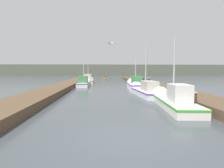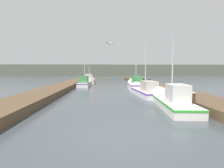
{
  "view_description": "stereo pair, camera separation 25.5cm",
  "coord_description": "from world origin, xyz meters",
  "px_view_note": "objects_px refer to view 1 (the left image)",
  "views": [
    {
      "loc": [
        -0.78,
        -5.24,
        2.13
      ],
      "look_at": [
        0.17,
        11.45,
        0.79
      ],
      "focal_mm": 28.0,
      "sensor_mm": 36.0,
      "label": 1
    },
    {
      "loc": [
        -0.53,
        -5.26,
        2.13
      ],
      "look_at": [
        0.17,
        11.45,
        0.79
      ],
      "focal_mm": 28.0,
      "sensor_mm": 36.0,
      "label": 2
    }
  ],
  "objects_px": {
    "fishing_boat_3": "(84,83)",
    "mooring_piling_1": "(143,83)",
    "fishing_boat_2": "(135,85)",
    "mooring_piling_0": "(194,101)",
    "mooring_piling_2": "(149,84)",
    "channel_buoy": "(105,79)",
    "seagull_lead": "(112,44)",
    "fishing_boat_1": "(145,90)",
    "fishing_boat_4": "(88,80)",
    "fishing_boat_0": "(171,100)"
  },
  "relations": [
    {
      "from": "fishing_boat_0",
      "to": "fishing_boat_3",
      "type": "xyz_separation_m",
      "value": [
        -6.54,
        13.58,
        0.03
      ]
    },
    {
      "from": "fishing_boat_4",
      "to": "mooring_piling_1",
      "type": "xyz_separation_m",
      "value": [
        7.15,
        -8.07,
        0.19
      ]
    },
    {
      "from": "fishing_boat_1",
      "to": "fishing_boat_4",
      "type": "bearing_deg",
      "value": 108.78
    },
    {
      "from": "fishing_boat_4",
      "to": "channel_buoy",
      "type": "xyz_separation_m",
      "value": [
        2.86,
        9.3,
        -0.29
      ]
    },
    {
      "from": "fishing_boat_0",
      "to": "mooring_piling_1",
      "type": "relative_size",
      "value": 4.77
    },
    {
      "from": "mooring_piling_0",
      "to": "mooring_piling_2",
      "type": "xyz_separation_m",
      "value": [
        0.19,
        9.66,
        0.17
      ]
    },
    {
      "from": "mooring_piling_0",
      "to": "fishing_boat_2",
      "type": "bearing_deg",
      "value": 95.95
    },
    {
      "from": "fishing_boat_1",
      "to": "fishing_boat_0",
      "type": "bearing_deg",
      "value": -88.79
    },
    {
      "from": "mooring_piling_0",
      "to": "mooring_piling_2",
      "type": "distance_m",
      "value": 9.66
    },
    {
      "from": "seagull_lead",
      "to": "fishing_boat_4",
      "type": "bearing_deg",
      "value": -102.68
    },
    {
      "from": "mooring_piling_1",
      "to": "seagull_lead",
      "type": "height_order",
      "value": "seagull_lead"
    },
    {
      "from": "fishing_boat_0",
      "to": "mooring_piling_0",
      "type": "bearing_deg",
      "value": -48.94
    },
    {
      "from": "seagull_lead",
      "to": "channel_buoy",
      "type": "bearing_deg",
      "value": -111.42
    },
    {
      "from": "mooring_piling_1",
      "to": "fishing_boat_3",
      "type": "bearing_deg",
      "value": 158.63
    },
    {
      "from": "fishing_boat_2",
      "to": "mooring_piling_1",
      "type": "relative_size",
      "value": 4.66
    },
    {
      "from": "mooring_piling_2",
      "to": "fishing_boat_0",
      "type": "bearing_deg",
      "value": -96.45
    },
    {
      "from": "fishing_boat_2",
      "to": "fishing_boat_3",
      "type": "bearing_deg",
      "value": 151.52
    },
    {
      "from": "channel_buoy",
      "to": "mooring_piling_1",
      "type": "bearing_deg",
      "value": -76.13
    },
    {
      "from": "fishing_boat_0",
      "to": "fishing_boat_3",
      "type": "height_order",
      "value": "fishing_boat_0"
    },
    {
      "from": "fishing_boat_3",
      "to": "mooring_piling_0",
      "type": "distance_m",
      "value": 16.38
    },
    {
      "from": "fishing_boat_1",
      "to": "channel_buoy",
      "type": "height_order",
      "value": "fishing_boat_1"
    },
    {
      "from": "fishing_boat_3",
      "to": "seagull_lead",
      "type": "xyz_separation_m",
      "value": [
        3.01,
        -13.34,
        3.25
      ]
    },
    {
      "from": "fishing_boat_3",
      "to": "mooring_piling_2",
      "type": "xyz_separation_m",
      "value": [
        7.52,
        -4.99,
        0.24
      ]
    },
    {
      "from": "mooring_piling_2",
      "to": "mooring_piling_1",
      "type": "bearing_deg",
      "value": 95.35
    },
    {
      "from": "fishing_boat_3",
      "to": "mooring_piling_1",
      "type": "height_order",
      "value": "fishing_boat_3"
    },
    {
      "from": "mooring_piling_1",
      "to": "fishing_boat_4",
      "type": "bearing_deg",
      "value": 131.51
    },
    {
      "from": "fishing_boat_0",
      "to": "seagull_lead",
      "type": "height_order",
      "value": "fishing_boat_0"
    },
    {
      "from": "fishing_boat_4",
      "to": "fishing_boat_0",
      "type": "bearing_deg",
      "value": -72.3
    },
    {
      "from": "mooring_piling_1",
      "to": "mooring_piling_0",
      "type": "bearing_deg",
      "value": -89.95
    },
    {
      "from": "mooring_piling_0",
      "to": "seagull_lead",
      "type": "distance_m",
      "value": 5.52
    },
    {
      "from": "fishing_boat_0",
      "to": "mooring_piling_1",
      "type": "bearing_deg",
      "value": 90.69
    },
    {
      "from": "fishing_boat_2",
      "to": "mooring_piling_2",
      "type": "distance_m",
      "value": 1.69
    },
    {
      "from": "fishing_boat_3",
      "to": "fishing_boat_0",
      "type": "bearing_deg",
      "value": -63.5
    },
    {
      "from": "fishing_boat_4",
      "to": "mooring_piling_0",
      "type": "xyz_separation_m",
      "value": [
        7.16,
        -19.86,
        0.04
      ]
    },
    {
      "from": "channel_buoy",
      "to": "fishing_boat_0",
      "type": "bearing_deg",
      "value": -82.86
    },
    {
      "from": "fishing_boat_2",
      "to": "mooring_piling_0",
      "type": "distance_m",
      "value": 10.77
    },
    {
      "from": "fishing_boat_2",
      "to": "mooring_piling_2",
      "type": "relative_size",
      "value": 4.49
    },
    {
      "from": "fishing_boat_3",
      "to": "fishing_boat_2",
      "type": "bearing_deg",
      "value": -31.57
    },
    {
      "from": "fishing_boat_0",
      "to": "mooring_piling_1",
      "type": "xyz_separation_m",
      "value": [
        0.77,
        10.72,
        0.25
      ]
    },
    {
      "from": "fishing_boat_2",
      "to": "mooring_piling_2",
      "type": "bearing_deg",
      "value": -35.18
    },
    {
      "from": "fishing_boat_4",
      "to": "mooring_piling_0",
      "type": "distance_m",
      "value": 21.11
    },
    {
      "from": "fishing_boat_2",
      "to": "mooring_piling_2",
      "type": "height_order",
      "value": "fishing_boat_2"
    },
    {
      "from": "seagull_lead",
      "to": "mooring_piling_2",
      "type": "bearing_deg",
      "value": -139.73
    },
    {
      "from": "channel_buoy",
      "to": "seagull_lead",
      "type": "relative_size",
      "value": 1.86
    },
    {
      "from": "fishing_boat_2",
      "to": "fishing_boat_3",
      "type": "distance_m",
      "value": 7.35
    },
    {
      "from": "fishing_boat_1",
      "to": "mooring_piling_0",
      "type": "xyz_separation_m",
      "value": [
        1.23,
        -5.84,
        0.11
      ]
    },
    {
      "from": "mooring_piling_0",
      "to": "channel_buoy",
      "type": "xyz_separation_m",
      "value": [
        -4.3,
        29.16,
        -0.33
      ]
    },
    {
      "from": "fishing_boat_0",
      "to": "mooring_piling_1",
      "type": "distance_m",
      "value": 10.75
    },
    {
      "from": "fishing_boat_3",
      "to": "mooring_piling_0",
      "type": "relative_size",
      "value": 5.37
    },
    {
      "from": "mooring_piling_2",
      "to": "fishing_boat_1",
      "type": "bearing_deg",
      "value": -110.36
    }
  ]
}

